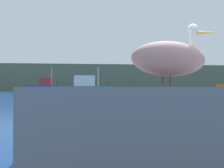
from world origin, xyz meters
The scene contains 6 objects.
ground_plane centered at (0.00, 0.00, 0.00)m, with size 260.00×260.00×0.00m, color navy.
hillside_backdrop centered at (0.00, 64.78, 3.38)m, with size 140.00×17.14×6.76m, color #5B664C.
pier_dock centered at (-0.77, -0.45, 0.41)m, with size 3.36×2.68×0.82m, color slate.
pelican centered at (-0.76, -0.45, 1.21)m, with size 1.48×0.83×0.91m.
fishing_boat_blue centered at (-9.17, 36.72, 0.86)m, with size 5.77×4.05×4.01m.
fishing_boat_teal centered at (-2.68, 28.30, 0.81)m, with size 7.98×3.40×3.59m.
Camera 1 is at (-1.89, -3.64, 0.81)m, focal length 38.22 mm.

